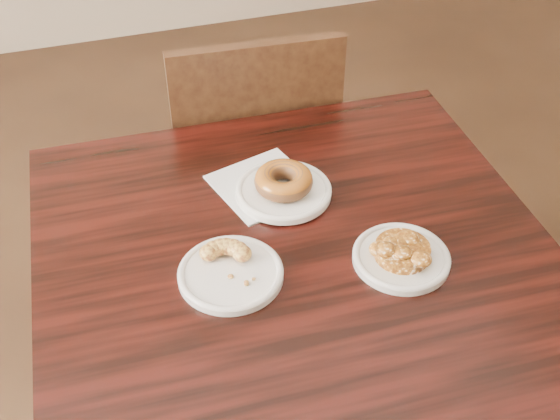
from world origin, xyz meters
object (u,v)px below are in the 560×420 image
object	(u,v)px
chair_far	(246,169)
cruller_fragment	(230,265)
cafe_table	(296,388)
glazed_donut	(284,181)
apple_fritter	(403,249)

from	to	relation	value
chair_far	cruller_fragment	world-z (taller)	chair_far
cafe_table	glazed_donut	xyz separation A→B (m)	(0.02, 0.16, 0.41)
chair_far	apple_fritter	distance (m)	0.78
apple_fritter	cruller_fragment	xyz separation A→B (m)	(-0.28, 0.05, -0.00)
glazed_donut	cruller_fragment	distance (m)	0.23
chair_far	cruller_fragment	size ratio (longest dim) A/B	8.55
cafe_table	chair_far	xyz separation A→B (m)	(0.08, 0.64, 0.08)
chair_far	glazed_donut	xyz separation A→B (m)	(-0.05, -0.48, 0.34)
cafe_table	cruller_fragment	bearing A→B (deg)	-172.33
apple_fritter	cruller_fragment	distance (m)	0.28
glazed_donut	apple_fritter	bearing A→B (deg)	-59.14
glazed_donut	apple_fritter	xyz separation A→B (m)	(0.13, -0.22, -0.01)
chair_far	apple_fritter	xyz separation A→B (m)	(0.08, -0.70, 0.33)
chair_far	cruller_fragment	distance (m)	0.76
chair_far	cruller_fragment	bearing A→B (deg)	76.79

